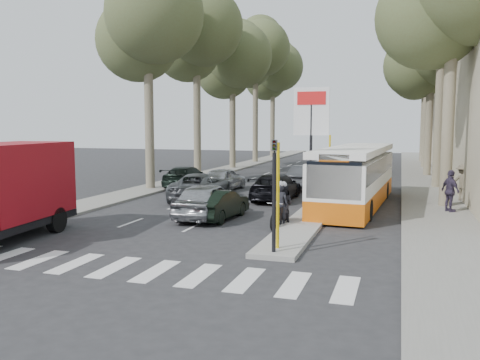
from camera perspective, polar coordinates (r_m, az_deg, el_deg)
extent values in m
plane|color=#28282B|center=(18.21, -5.10, -6.63)|extent=(120.00, 120.00, 0.00)
cube|color=gray|center=(41.59, 19.88, 0.36)|extent=(3.20, 70.00, 0.12)
cube|color=gray|center=(46.96, -0.95, 1.36)|extent=(2.40, 64.00, 0.12)
cube|color=gray|center=(27.89, 9.94, -2.04)|extent=(1.50, 26.00, 0.16)
cylinder|color=yellow|center=(15.95, 4.27, -2.06)|extent=(0.10, 0.10, 3.50)
cylinder|color=yellow|center=(21.79, 7.91, 0.13)|extent=(0.10, 0.10, 3.50)
cylinder|color=yellow|center=(27.70, 10.01, 1.38)|extent=(0.10, 0.10, 3.50)
cylinder|color=black|center=(21.72, 7.95, 2.36)|extent=(0.12, 0.12, 5.20)
cube|color=white|center=(21.68, 8.03, 7.64)|extent=(1.50, 0.10, 2.00)
cube|color=red|center=(21.64, 8.02, 9.10)|extent=(1.20, 0.02, 0.55)
cylinder|color=black|center=(15.50, 3.84, -2.86)|extent=(0.12, 0.12, 3.20)
imported|color=black|center=(15.33, 3.88, 2.68)|extent=(0.16, 0.41, 1.00)
cylinder|color=#6B604C|center=(32.03, -10.15, 6.41)|extent=(0.56, 0.56, 8.40)
sphere|color=#515630|center=(33.44, -11.40, 15.15)|extent=(5.20, 5.20, 5.20)
sphere|color=#515630|center=(31.57, -9.57, 17.94)|extent=(5.80, 5.80, 5.80)
sphere|color=#515630|center=(33.79, -9.17, 19.25)|extent=(4.80, 4.80, 4.80)
cylinder|color=#6B604C|center=(39.33, -4.83, 6.84)|extent=(0.56, 0.56, 8.96)
sphere|color=#515630|center=(40.70, -5.92, 14.50)|extent=(5.20, 5.20, 5.20)
sphere|color=#515630|center=(38.91, -4.12, 16.81)|extent=(5.80, 5.80, 5.80)
sphere|color=#515630|center=(41.15, -4.05, 18.04)|extent=(4.80, 4.80, 4.80)
cylinder|color=#6B604C|center=(46.76, -0.84, 6.25)|extent=(0.56, 0.56, 8.12)
sphere|color=#515630|center=(47.91, -1.78, 12.15)|extent=(5.20, 5.20, 5.20)
sphere|color=#515630|center=(46.13, -0.08, 13.84)|extent=(5.80, 5.80, 5.80)
sphere|color=#515630|center=(48.29, -0.20, 14.88)|extent=(4.80, 4.80, 4.80)
cylinder|color=#6B604C|center=(54.44, 1.74, 6.98)|extent=(0.56, 0.56, 9.52)
sphere|color=#515630|center=(55.67, 0.91, 12.93)|extent=(5.20, 5.20, 5.20)
sphere|color=#515630|center=(54.00, 2.47, 14.59)|extent=(5.80, 5.80, 5.80)
sphere|color=#515630|center=(56.20, 2.29, 15.66)|extent=(4.80, 4.80, 4.80)
cylinder|color=#6B604C|center=(62.20, 3.67, 6.49)|extent=(0.56, 0.56, 8.68)
sphere|color=#515630|center=(63.27, 2.94, 11.27)|extent=(5.20, 5.20, 5.20)
sphere|color=#515630|center=(61.58, 4.37, 12.56)|extent=(5.80, 5.80, 5.80)
sphere|color=#515630|center=(63.73, 4.15, 13.47)|extent=(4.80, 4.80, 4.80)
cylinder|color=#6B604C|center=(26.45, 22.33, 6.10)|extent=(0.56, 0.56, 8.40)
sphere|color=#515630|center=(27.50, 20.51, 16.86)|extent=(5.20, 5.20, 5.20)
cylinder|color=#6B604C|center=(34.44, 21.44, 6.76)|extent=(0.56, 0.56, 9.24)
sphere|color=#515630|center=(35.53, 20.08, 15.89)|extent=(5.20, 5.20, 5.20)
cylinder|color=#6B604C|center=(42.41, 20.42, 5.67)|extent=(0.56, 0.56, 7.84)
sphere|color=#515630|center=(43.23, 19.28, 12.04)|extent=(5.20, 5.20, 5.20)
sphere|color=#515630|center=(42.06, 22.05, 13.65)|extent=(5.80, 5.80, 5.80)
sphere|color=#515630|center=(44.06, 20.98, 14.80)|extent=(4.80, 4.80, 4.80)
cylinder|color=#6B604C|center=(50.41, 20.13, 6.35)|extent=(0.56, 0.56, 8.96)
sphere|color=#515630|center=(51.32, 19.19, 12.47)|extent=(5.20, 5.20, 5.20)
sphere|color=#515630|center=(50.17, 21.52, 14.01)|extent=(5.80, 5.80, 5.80)
sphere|color=#515630|center=(52.20, 20.64, 15.14)|extent=(4.80, 4.80, 4.80)
cylinder|color=#6B604C|center=(58.41, 19.88, 6.01)|extent=(0.56, 0.56, 8.40)
sphere|color=#515630|center=(59.21, 19.06, 10.99)|extent=(5.20, 5.20, 5.20)
sphere|color=#515630|center=(58.01, 21.05, 12.21)|extent=(5.80, 5.80, 5.80)
sphere|color=#515630|center=(60.01, 20.31, 13.18)|extent=(4.80, 4.80, 4.80)
imported|color=#A0A3A8|center=(22.11, -3.76, -2.27)|extent=(1.95, 4.63, 1.56)
imported|color=black|center=(21.80, -2.41, -2.75)|extent=(1.63, 4.00, 1.29)
imported|color=#54585D|center=(27.43, -4.45, -0.74)|extent=(2.99, 5.47, 1.45)
imported|color=black|center=(27.39, 4.03, -0.78)|extent=(2.04, 4.92, 1.42)
imported|color=#A4A7AC|center=(31.32, -1.86, 0.13)|extent=(1.90, 4.29, 1.44)
imported|color=#43454A|center=(32.15, 7.63, 0.30)|extent=(2.05, 4.73, 1.51)
imported|color=black|center=(33.05, -6.00, 0.36)|extent=(1.95, 4.71, 1.36)
cylinder|color=black|center=(21.58, -24.68, -3.86)|extent=(0.40, 0.98, 0.95)
cylinder|color=black|center=(20.37, -19.91, -4.23)|extent=(0.40, 0.98, 0.95)
cube|color=maroon|center=(19.89, -24.29, -0.03)|extent=(2.82, 4.65, 2.65)
cube|color=#DE5F0C|center=(25.84, 12.82, -1.72)|extent=(3.25, 11.47, 0.89)
cube|color=white|center=(25.71, 12.89, 0.89)|extent=(3.25, 11.47, 1.48)
cube|color=black|center=(25.69, 12.90, 1.55)|extent=(3.23, 11.02, 0.84)
cube|color=white|center=(25.64, 12.94, 3.30)|extent=(3.25, 11.47, 0.30)
cube|color=black|center=(20.17, 10.46, -0.06)|extent=(2.17, 0.21, 1.48)
cube|color=#DE5F0C|center=(20.10, 10.51, 2.40)|extent=(1.18, 0.14, 0.32)
cylinder|color=black|center=(22.54, 8.60, -3.04)|extent=(0.34, 0.96, 0.95)
cylinder|color=black|center=(22.16, 14.22, -3.32)|extent=(0.34, 0.96, 0.95)
cylinder|color=black|center=(29.36, 11.69, -0.95)|extent=(0.34, 0.96, 0.95)
cylinder|color=black|center=(29.07, 16.01, -1.13)|extent=(0.34, 0.96, 0.95)
cylinder|color=black|center=(19.51, 3.82, -4.78)|extent=(0.16, 0.65, 0.65)
cylinder|color=black|center=(20.93, 5.15, -4.03)|extent=(0.16, 0.65, 0.65)
cylinder|color=silver|center=(19.51, 3.90, -3.63)|extent=(0.09, 0.41, 0.81)
cube|color=black|center=(20.24, 4.56, -4.00)|extent=(0.29, 0.78, 0.30)
cube|color=black|center=(20.01, 4.39, -3.33)|extent=(0.34, 0.48, 0.22)
cube|color=black|center=(20.49, 4.83, -3.27)|extent=(0.34, 0.68, 0.12)
cylinder|color=silver|center=(19.51, 3.96, -2.66)|extent=(0.63, 0.09, 0.04)
imported|color=black|center=(20.17, 4.57, -2.76)|extent=(0.65, 0.46, 1.70)
imported|color=black|center=(20.56, 4.92, -2.74)|extent=(0.81, 0.50, 1.60)
sphere|color=#B2B2B7|center=(20.01, 4.55, -0.51)|extent=(0.28, 0.28, 0.28)
sphere|color=#B2B2B7|center=(20.42, 4.91, -0.55)|extent=(0.28, 0.28, 0.28)
imported|color=#392F47|center=(24.82, 22.55, -1.14)|extent=(1.07, 1.23, 1.90)
imported|color=#635A4A|center=(28.79, 23.72, -0.23)|extent=(1.27, 0.65, 1.90)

